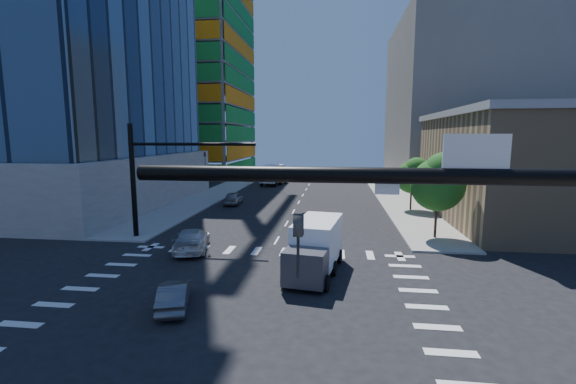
# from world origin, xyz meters

# --- Properties ---
(ground) EXTENTS (160.00, 160.00, 0.00)m
(ground) POSITION_xyz_m (0.00, 0.00, 0.00)
(ground) COLOR black
(ground) RESTS_ON ground
(road_markings) EXTENTS (20.00, 20.00, 0.01)m
(road_markings) POSITION_xyz_m (0.00, 0.00, 0.01)
(road_markings) COLOR silver
(road_markings) RESTS_ON ground
(sidewalk_ne) EXTENTS (5.00, 60.00, 0.15)m
(sidewalk_ne) POSITION_xyz_m (12.50, 40.00, 0.07)
(sidewalk_ne) COLOR #989590
(sidewalk_ne) RESTS_ON ground
(sidewalk_nw) EXTENTS (5.00, 60.00, 0.15)m
(sidewalk_nw) POSITION_xyz_m (-12.50, 40.00, 0.07)
(sidewalk_nw) COLOR #989590
(sidewalk_nw) RESTS_ON ground
(construction_building) EXTENTS (25.16, 34.50, 70.60)m
(construction_building) POSITION_xyz_m (-27.41, 61.93, 24.61)
(construction_building) COLOR gray
(construction_building) RESTS_ON ground
(commercial_building) EXTENTS (20.50, 22.50, 10.60)m
(commercial_building) POSITION_xyz_m (25.00, 22.00, 5.31)
(commercial_building) COLOR tan
(commercial_building) RESTS_ON ground
(bg_building_ne) EXTENTS (24.00, 30.00, 28.00)m
(bg_building_ne) POSITION_xyz_m (27.00, 55.00, 14.00)
(bg_building_ne) COLOR #67645D
(bg_building_ne) RESTS_ON ground
(signal_mast_nw) EXTENTS (10.20, 0.40, 9.00)m
(signal_mast_nw) POSITION_xyz_m (-10.00, 11.50, 5.49)
(signal_mast_nw) COLOR black
(signal_mast_nw) RESTS_ON sidewalk_nw
(tree_south) EXTENTS (4.16, 4.16, 6.82)m
(tree_south) POSITION_xyz_m (12.63, 13.90, 4.69)
(tree_south) COLOR #382316
(tree_south) RESTS_ON sidewalk_ne
(tree_north) EXTENTS (3.54, 3.52, 5.78)m
(tree_north) POSITION_xyz_m (12.93, 25.90, 3.99)
(tree_north) COLOR #382316
(tree_north) RESTS_ON sidewalk_ne
(car_nb_far) EXTENTS (3.97, 5.66, 1.44)m
(car_nb_far) POSITION_xyz_m (2.76, 15.90, 0.72)
(car_nb_far) COLOR black
(car_nb_far) RESTS_ON ground
(car_sb_near) EXTENTS (3.48, 5.82, 1.58)m
(car_sb_near) POSITION_xyz_m (-5.66, 8.62, 0.79)
(car_sb_near) COLOR silver
(car_sb_near) RESTS_ON ground
(car_sb_mid) EXTENTS (2.02, 4.56, 1.53)m
(car_sb_mid) POSITION_xyz_m (-7.73, 27.63, 0.76)
(car_sb_mid) COLOR gray
(car_sb_mid) RESTS_ON ground
(car_sb_cross) EXTENTS (2.36, 3.98, 1.24)m
(car_sb_cross) POSITION_xyz_m (-3.02, -0.52, 0.62)
(car_sb_cross) COLOR #56575C
(car_sb_cross) RESTS_ON ground
(box_truck_near) EXTENTS (3.43, 6.29, 3.13)m
(box_truck_near) POSITION_xyz_m (3.36, 4.74, 1.39)
(box_truck_near) COLOR black
(box_truck_near) RESTS_ON ground
(box_truck_far) EXTENTS (3.94, 6.89, 3.40)m
(box_truck_far) POSITION_xyz_m (-5.87, 47.25, 1.51)
(box_truck_far) COLOR black
(box_truck_far) RESTS_ON ground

